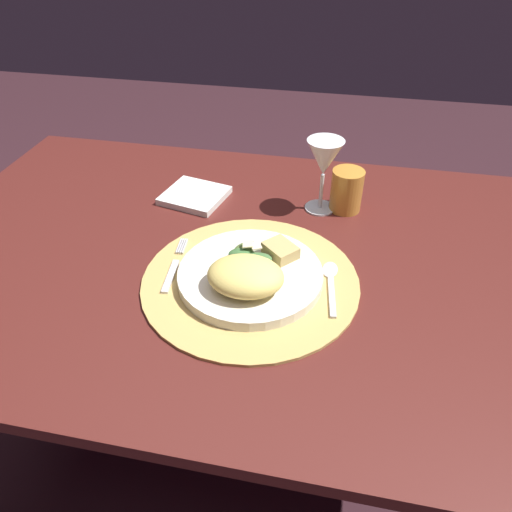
# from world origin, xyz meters

# --- Properties ---
(ground_plane) EXTENTS (6.00, 6.00, 0.00)m
(ground_plane) POSITION_xyz_m (0.00, 0.00, 0.00)
(ground_plane) COLOR #321A20
(dining_table) EXTENTS (1.33, 0.84, 0.71)m
(dining_table) POSITION_xyz_m (0.00, 0.00, 0.58)
(dining_table) COLOR #4E1C18
(dining_table) RESTS_ON ground
(placemat) EXTENTS (0.38, 0.38, 0.01)m
(placemat) POSITION_xyz_m (0.02, -0.08, 0.71)
(placemat) COLOR tan
(placemat) RESTS_ON dining_table
(dinner_plate) EXTENTS (0.25, 0.25, 0.02)m
(dinner_plate) POSITION_xyz_m (0.02, -0.08, 0.73)
(dinner_plate) COLOR silver
(dinner_plate) RESTS_ON placemat
(pasta_serving) EXTENTS (0.13, 0.10, 0.05)m
(pasta_serving) POSITION_xyz_m (0.02, -0.12, 0.76)
(pasta_serving) COLOR #ECD16A
(pasta_serving) RESTS_ON dinner_plate
(salad_greens) EXTENTS (0.08, 0.08, 0.03)m
(salad_greens) POSITION_xyz_m (0.01, -0.05, 0.75)
(salad_greens) COLOR #4E6831
(salad_greens) RESTS_ON dinner_plate
(bread_piece) EXTENTS (0.07, 0.07, 0.02)m
(bread_piece) POSITION_xyz_m (0.06, -0.03, 0.75)
(bread_piece) COLOR tan
(bread_piece) RESTS_ON dinner_plate
(fork) EXTENTS (0.03, 0.16, 0.00)m
(fork) POSITION_xyz_m (-0.12, -0.08, 0.72)
(fork) COLOR silver
(fork) RESTS_ON placemat
(spoon) EXTENTS (0.03, 0.14, 0.01)m
(spoon) POSITION_xyz_m (0.16, -0.05, 0.72)
(spoon) COLOR silver
(spoon) RESTS_ON placemat
(napkin) EXTENTS (0.15, 0.14, 0.01)m
(napkin) POSITION_xyz_m (-0.16, 0.17, 0.72)
(napkin) COLOR white
(napkin) RESTS_ON dining_table
(wine_glass) EXTENTS (0.08, 0.08, 0.16)m
(wine_glass) POSITION_xyz_m (0.12, 0.19, 0.83)
(wine_glass) COLOR silver
(wine_glass) RESTS_ON dining_table
(amber_tumbler) EXTENTS (0.07, 0.07, 0.09)m
(amber_tumbler) POSITION_xyz_m (0.17, 0.20, 0.76)
(amber_tumbler) COLOR #C88633
(amber_tumbler) RESTS_ON dining_table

